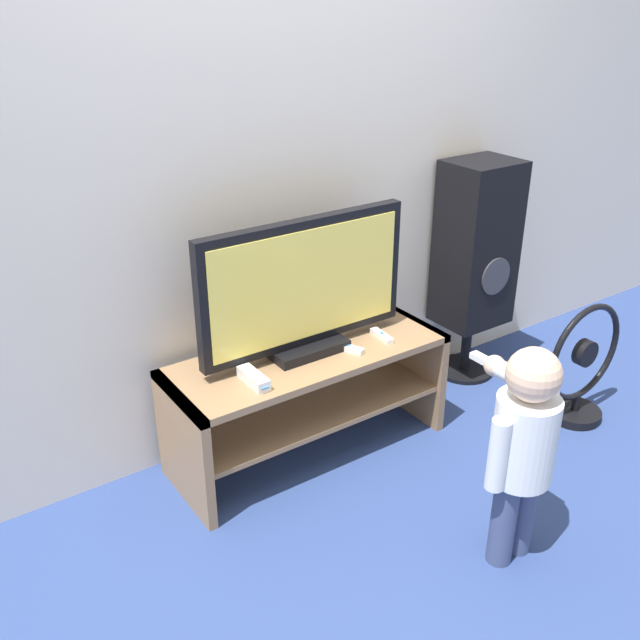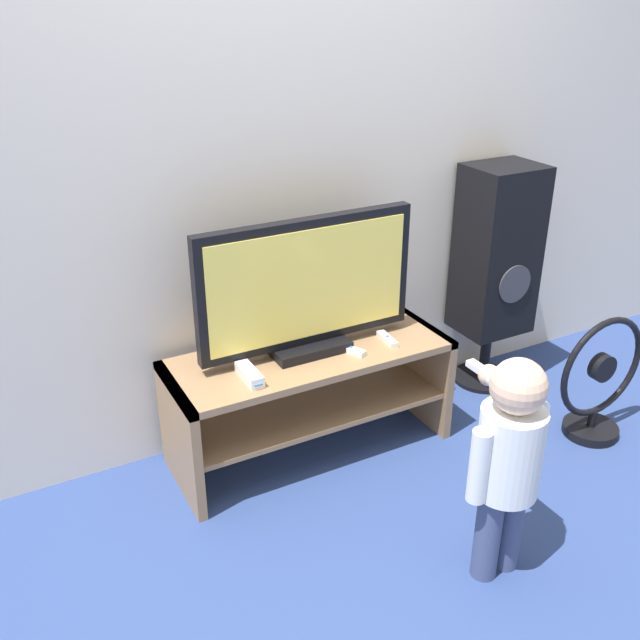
% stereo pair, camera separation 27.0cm
% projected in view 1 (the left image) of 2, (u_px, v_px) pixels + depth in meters
% --- Properties ---
extents(ground_plane, '(16.00, 16.00, 0.00)m').
position_uv_depth(ground_plane, '(338.00, 475.00, 2.88)').
color(ground_plane, navy).
extents(wall_back, '(10.00, 0.06, 2.60)m').
position_uv_depth(wall_back, '(263.00, 129.00, 2.70)').
color(wall_back, silver).
rests_on(wall_back, ground_plane).
extents(tv_stand, '(1.15, 0.43, 0.47)m').
position_uv_depth(tv_stand, '(308.00, 386.00, 2.91)').
color(tv_stand, '#93704C').
rests_on(tv_stand, ground_plane).
extents(television, '(0.90, 0.20, 0.55)m').
position_uv_depth(television, '(304.00, 289.00, 2.74)').
color(television, black).
rests_on(television, tv_stand).
extents(game_console, '(0.05, 0.17, 0.04)m').
position_uv_depth(game_console, '(254.00, 379.00, 2.61)').
color(game_console, white).
rests_on(game_console, tv_stand).
extents(remote_primary, '(0.05, 0.13, 0.03)m').
position_uv_depth(remote_primary, '(382.00, 336.00, 2.95)').
color(remote_primary, white).
rests_on(remote_primary, tv_stand).
extents(remote_secondary, '(0.08, 0.13, 0.03)m').
position_uv_depth(remote_secondary, '(349.00, 348.00, 2.85)').
color(remote_secondary, white).
rests_on(remote_secondary, tv_stand).
extents(child, '(0.31, 0.46, 0.81)m').
position_uv_depth(child, '(522.00, 439.00, 2.29)').
color(child, '#3F4C72').
rests_on(child, ground_plane).
extents(speaker_tower, '(0.33, 0.29, 1.08)m').
position_uv_depth(speaker_tower, '(476.00, 248.00, 3.37)').
color(speaker_tower, black).
rests_on(speaker_tower, ground_plane).
extents(floor_fan, '(0.46, 0.24, 0.56)m').
position_uv_depth(floor_fan, '(582.00, 369.00, 3.16)').
color(floor_fan, black).
rests_on(floor_fan, ground_plane).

